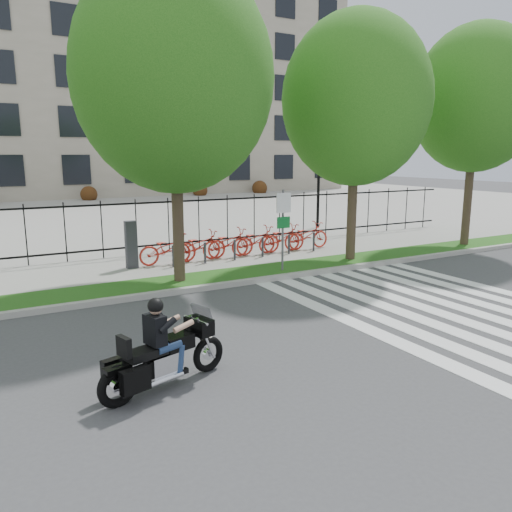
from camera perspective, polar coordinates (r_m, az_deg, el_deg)
ground at (r=10.23m, az=1.32°, el=-9.55°), size 120.00×120.00×0.00m
curb at (r=13.73m, az=-7.42°, el=-3.82°), size 60.00×0.20×0.15m
grass_verge at (r=14.49m, az=-8.68°, el=-3.03°), size 60.00×1.50×0.15m
sidewalk at (r=16.80m, az=-11.70°, el=-1.14°), size 60.00×3.50×0.15m
plaza at (r=33.77m, az=-20.84°, el=4.56°), size 80.00×34.00×0.10m
crosswalk_stripes at (r=13.23m, az=19.72°, el=-5.31°), size 5.70×8.00×0.01m
iron_fence at (r=18.26m, az=-13.51°, el=3.21°), size 30.00×0.06×2.00m
office_building at (r=53.73m, az=-25.01°, el=17.16°), size 60.00×21.90×20.15m
lamp_post_right at (r=25.10m, az=7.21°, el=10.31°), size 1.06×0.70×4.25m
street_tree_1 at (r=14.19m, az=-9.41°, el=19.50°), size 5.35×5.35×8.63m
street_tree_2 at (r=17.32m, az=11.37°, el=17.07°), size 4.86×4.86×8.08m
street_tree_3 at (r=21.60m, az=23.86°, el=16.09°), size 4.83×4.83×8.41m
bike_share_station at (r=17.63m, az=-1.77°, el=1.64°), size 7.85×0.88×1.50m
sign_pole_regulatory at (r=15.28m, az=3.13°, el=4.19°), size 0.50×0.09×2.50m
motorcycle_rider at (r=8.17m, az=-10.41°, el=-10.71°), size 2.32×1.05×1.83m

